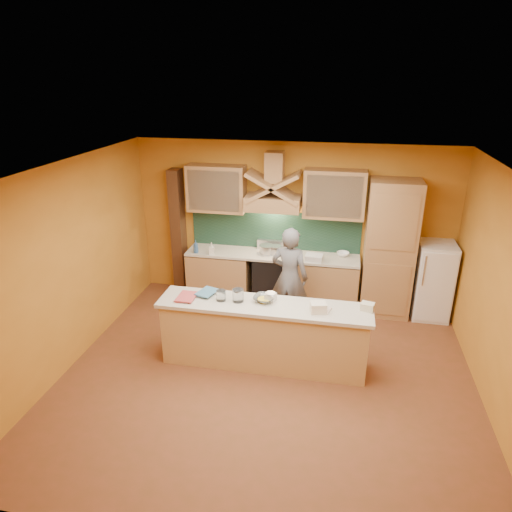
% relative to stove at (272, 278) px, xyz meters
% --- Properties ---
extents(floor, '(5.50, 5.00, 0.01)m').
position_rel_stove_xyz_m(floor, '(0.30, -2.20, -0.45)').
color(floor, brown).
rests_on(floor, ground).
extents(ceiling, '(5.50, 5.00, 0.01)m').
position_rel_stove_xyz_m(ceiling, '(0.30, -2.20, 2.35)').
color(ceiling, white).
rests_on(ceiling, wall_back).
extents(wall_back, '(5.50, 0.02, 2.80)m').
position_rel_stove_xyz_m(wall_back, '(0.30, 0.30, 0.95)').
color(wall_back, '#C27C25').
rests_on(wall_back, floor).
extents(wall_front, '(5.50, 0.02, 2.80)m').
position_rel_stove_xyz_m(wall_front, '(0.30, -4.70, 0.95)').
color(wall_front, '#C27C25').
rests_on(wall_front, floor).
extents(wall_left, '(0.02, 5.00, 2.80)m').
position_rel_stove_xyz_m(wall_left, '(-2.45, -2.20, 0.95)').
color(wall_left, '#C27C25').
rests_on(wall_left, floor).
extents(wall_right, '(0.02, 5.00, 2.80)m').
position_rel_stove_xyz_m(wall_right, '(3.05, -2.20, 0.95)').
color(wall_right, '#C27C25').
rests_on(wall_right, floor).
extents(base_cabinet_left, '(1.10, 0.60, 0.86)m').
position_rel_stove_xyz_m(base_cabinet_left, '(-0.95, 0.00, -0.02)').
color(base_cabinet_left, '#AD7F4F').
rests_on(base_cabinet_left, floor).
extents(base_cabinet_right, '(1.10, 0.60, 0.86)m').
position_rel_stove_xyz_m(base_cabinet_right, '(0.95, 0.00, -0.02)').
color(base_cabinet_right, '#AD7F4F').
rests_on(base_cabinet_right, floor).
extents(counter_top, '(3.00, 0.62, 0.04)m').
position_rel_stove_xyz_m(counter_top, '(-0.00, 0.00, 0.45)').
color(counter_top, beige).
rests_on(counter_top, base_cabinet_left).
extents(stove, '(0.60, 0.58, 0.90)m').
position_rel_stove_xyz_m(stove, '(0.00, 0.00, 0.00)').
color(stove, black).
rests_on(stove, floor).
extents(backsplash, '(3.00, 0.03, 0.70)m').
position_rel_stove_xyz_m(backsplash, '(-0.00, 0.28, 0.80)').
color(backsplash, '#173327').
rests_on(backsplash, wall_back).
extents(range_hood, '(0.92, 0.50, 0.24)m').
position_rel_stove_xyz_m(range_hood, '(0.00, 0.05, 1.37)').
color(range_hood, '#AD7F4F').
rests_on(range_hood, wall_back).
extents(hood_chimney, '(0.30, 0.30, 0.50)m').
position_rel_stove_xyz_m(hood_chimney, '(0.00, 0.15, 1.95)').
color(hood_chimney, '#AD7F4F').
rests_on(hood_chimney, wall_back).
extents(upper_cabinet_left, '(1.00, 0.35, 0.80)m').
position_rel_stove_xyz_m(upper_cabinet_left, '(-1.00, 0.12, 1.55)').
color(upper_cabinet_left, '#AD7F4F').
rests_on(upper_cabinet_left, wall_back).
extents(upper_cabinet_right, '(1.00, 0.35, 0.80)m').
position_rel_stove_xyz_m(upper_cabinet_right, '(1.00, 0.12, 1.55)').
color(upper_cabinet_right, '#AD7F4F').
rests_on(upper_cabinet_right, wall_back).
extents(pantry_column, '(0.80, 0.60, 2.30)m').
position_rel_stove_xyz_m(pantry_column, '(1.95, 0.00, 0.70)').
color(pantry_column, '#AD7F4F').
rests_on(pantry_column, floor).
extents(fridge, '(0.58, 0.60, 1.30)m').
position_rel_stove_xyz_m(fridge, '(2.70, 0.00, 0.20)').
color(fridge, white).
rests_on(fridge, floor).
extents(trim_column_left, '(0.20, 0.30, 2.30)m').
position_rel_stove_xyz_m(trim_column_left, '(-1.75, 0.15, 0.70)').
color(trim_column_left, '#472816').
rests_on(trim_column_left, floor).
extents(island_body, '(2.80, 0.55, 0.88)m').
position_rel_stove_xyz_m(island_body, '(0.20, -1.90, -0.01)').
color(island_body, tan).
rests_on(island_body, floor).
extents(island_top, '(2.90, 0.62, 0.05)m').
position_rel_stove_xyz_m(island_top, '(0.20, -1.90, 0.47)').
color(island_top, beige).
rests_on(island_top, island_body).
extents(person, '(0.67, 0.50, 1.65)m').
position_rel_stove_xyz_m(person, '(0.40, -0.70, 0.38)').
color(person, slate).
rests_on(person, floor).
extents(pot_large, '(0.28, 0.28, 0.15)m').
position_rel_stove_xyz_m(pot_large, '(-0.09, -0.01, 0.53)').
color(pot_large, '#B8B9BF').
rests_on(pot_large, stove).
extents(pot_small, '(0.22, 0.22, 0.14)m').
position_rel_stove_xyz_m(pot_small, '(0.06, 0.01, 0.52)').
color(pot_small, '#BABAC1').
rests_on(pot_small, stove).
extents(soap_bottle_a, '(0.11, 0.11, 0.21)m').
position_rel_stove_xyz_m(soap_bottle_a, '(-1.02, -0.21, 0.57)').
color(soap_bottle_a, silver).
rests_on(soap_bottle_a, counter_top).
extents(soap_bottle_b, '(0.11, 0.11, 0.23)m').
position_rel_stove_xyz_m(soap_bottle_b, '(-1.31, -0.21, 0.59)').
color(soap_bottle_b, '#315687').
rests_on(soap_bottle_b, counter_top).
extents(bowl_back, '(0.28, 0.28, 0.07)m').
position_rel_stove_xyz_m(bowl_back, '(1.21, 0.14, 0.50)').
color(bowl_back, white).
rests_on(bowl_back, counter_top).
extents(dish_rack, '(0.30, 0.25, 0.10)m').
position_rel_stove_xyz_m(dish_rack, '(0.74, -0.17, 0.52)').
color(dish_rack, white).
rests_on(dish_rack, counter_top).
extents(book_lower, '(0.25, 0.34, 0.03)m').
position_rel_stove_xyz_m(book_lower, '(-1.01, -1.93, 0.51)').
color(book_lower, '#BB4343').
rests_on(book_lower, island_top).
extents(book_upper, '(0.31, 0.37, 0.02)m').
position_rel_stove_xyz_m(book_upper, '(-0.75, -1.73, 0.53)').
color(book_upper, teal).
rests_on(book_upper, island_top).
extents(jar_large, '(0.20, 0.20, 0.18)m').
position_rel_stove_xyz_m(jar_large, '(-0.16, -1.88, 0.58)').
color(jar_large, silver).
rests_on(jar_large, island_top).
extents(jar_small, '(0.17, 0.17, 0.15)m').
position_rel_stove_xyz_m(jar_small, '(-0.40, -1.90, 0.57)').
color(jar_small, white).
rests_on(jar_small, island_top).
extents(kitchen_scale, '(0.16, 0.16, 0.11)m').
position_rel_stove_xyz_m(kitchen_scale, '(0.27, -1.79, 0.55)').
color(kitchen_scale, silver).
rests_on(kitchen_scale, island_top).
extents(mixing_bowl, '(0.34, 0.34, 0.07)m').
position_rel_stove_xyz_m(mixing_bowl, '(0.19, -1.81, 0.53)').
color(mixing_bowl, silver).
rests_on(mixing_bowl, island_top).
extents(cloth, '(0.28, 0.23, 0.02)m').
position_rel_stove_xyz_m(cloth, '(0.96, -1.91, 0.50)').
color(cloth, beige).
rests_on(cloth, island_top).
extents(grocery_bag_a, '(0.23, 0.20, 0.13)m').
position_rel_stove_xyz_m(grocery_bag_a, '(0.93, -1.97, 0.56)').
color(grocery_bag_a, beige).
rests_on(grocery_bag_a, island_top).
extents(grocery_bag_b, '(0.19, 0.17, 0.10)m').
position_rel_stove_xyz_m(grocery_bag_b, '(1.56, -1.80, 0.55)').
color(grocery_bag_b, beige).
rests_on(grocery_bag_b, island_top).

